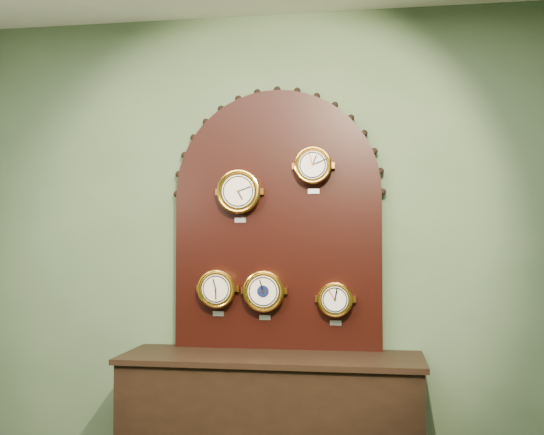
% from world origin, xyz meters
% --- Properties ---
extents(wall_back, '(4.00, 0.00, 4.00)m').
position_xyz_m(wall_back, '(0.00, 2.50, 1.40)').
color(wall_back, '#4A6243').
rests_on(wall_back, ground).
extents(shop_counter, '(1.60, 0.50, 0.80)m').
position_xyz_m(shop_counter, '(0.00, 2.23, 0.40)').
color(shop_counter, black).
rests_on(shop_counter, ground_plane).
extents(display_board, '(1.26, 0.06, 1.53)m').
position_xyz_m(display_board, '(0.00, 2.45, 1.63)').
color(display_board, black).
rests_on(display_board, shop_counter).
extents(roman_clock, '(0.26, 0.08, 0.31)m').
position_xyz_m(roman_clock, '(-0.21, 2.38, 1.73)').
color(roman_clock, gold).
rests_on(roman_clock, display_board).
extents(arabic_clock, '(0.21, 0.08, 0.26)m').
position_xyz_m(arabic_clock, '(0.22, 2.38, 1.88)').
color(arabic_clock, gold).
rests_on(arabic_clock, display_board).
extents(hygrometer, '(0.22, 0.08, 0.27)m').
position_xyz_m(hygrometer, '(-0.34, 2.38, 1.18)').
color(hygrometer, gold).
rests_on(hygrometer, display_board).
extents(barometer, '(0.24, 0.08, 0.29)m').
position_xyz_m(barometer, '(-0.07, 2.38, 1.16)').
color(barometer, gold).
rests_on(barometer, display_board).
extents(tide_clock, '(0.20, 0.08, 0.25)m').
position_xyz_m(tide_clock, '(0.34, 2.38, 1.12)').
color(tide_clock, gold).
rests_on(tide_clock, display_board).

